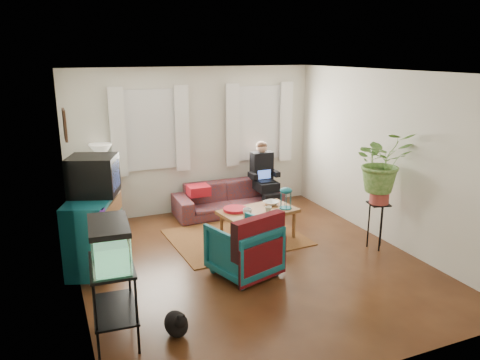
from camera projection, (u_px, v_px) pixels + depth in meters
name	position (u px, v px, depth m)	size (l,w,h in m)	color
floor	(251.00, 263.00, 6.52)	(4.50, 5.00, 0.01)	#4F2B14
ceiling	(252.00, 72.00, 5.83)	(4.50, 5.00, 0.01)	white
wall_back	(195.00, 141.00, 8.40)	(4.50, 0.01, 2.60)	silver
wall_front	(373.00, 241.00, 3.96)	(4.50, 0.01, 2.60)	silver
wall_left	(72.00, 192.00, 5.33)	(0.01, 5.00, 2.60)	silver
wall_right	(388.00, 158.00, 7.02)	(0.01, 5.00, 2.60)	silver
window_left	(150.00, 130.00, 8.01)	(1.08, 0.04, 1.38)	white
window_right	(258.00, 123.00, 8.78)	(1.08, 0.04, 1.38)	white
curtains_left	(151.00, 131.00, 7.94)	(1.36, 0.06, 1.50)	white
curtains_right	(260.00, 124.00, 8.71)	(1.36, 0.06, 1.50)	white
picture_frame	(66.00, 125.00, 5.93)	(0.04, 0.32, 0.40)	#3D2616
area_rug	(236.00, 237.00, 7.40)	(2.00, 1.60, 0.01)	maroon
sofa	(228.00, 193.00, 8.42)	(1.94, 0.76, 0.76)	brown
seated_person	(264.00, 179.00, 8.62)	(0.48, 0.60, 1.15)	black
side_table	(105.00, 204.00, 7.89)	(0.50, 0.50, 0.73)	#392115
table_lamp	(102.00, 165.00, 7.71)	(0.38, 0.38, 0.67)	white
dresser	(94.00, 232.00, 6.32)	(0.55, 1.10, 0.99)	#11696B
crt_tv	(93.00, 176.00, 6.23)	(0.60, 0.55, 0.53)	black
aquarium_stand	(114.00, 302.00, 4.70)	(0.42, 0.75, 0.84)	black
aquarium	(110.00, 243.00, 4.53)	(0.37, 0.68, 0.44)	#7FD899
black_cat	(176.00, 321.00, 4.83)	(0.24, 0.37, 0.31)	black
armchair	(244.00, 246.00, 6.10)	(0.76, 0.71, 0.78)	#12626F
serape_throw	(260.00, 242.00, 5.84)	(0.79, 0.18, 0.65)	#9E0A0A
coffee_table	(258.00, 225.00, 7.28)	(1.18, 0.64, 0.49)	brown
cup_a	(247.00, 212.00, 6.98)	(0.13, 0.13, 0.10)	white
cup_b	(268.00, 210.00, 7.07)	(0.11, 0.11, 0.10)	beige
bowl	(271.00, 203.00, 7.46)	(0.23, 0.23, 0.06)	white
snack_tray	(235.00, 209.00, 7.18)	(0.36, 0.36, 0.04)	#B21414
birdcage	(286.00, 198.00, 7.24)	(0.19, 0.19, 0.34)	#115B6B
plant_stand	(377.00, 226.00, 6.93)	(0.30, 0.30, 0.71)	black
potted_plant	(381.00, 171.00, 6.70)	(0.81, 0.70, 0.90)	#599947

